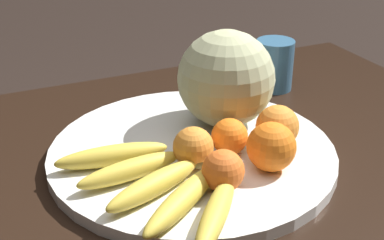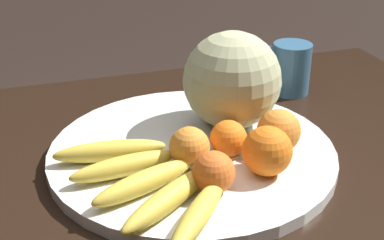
# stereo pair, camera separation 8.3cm
# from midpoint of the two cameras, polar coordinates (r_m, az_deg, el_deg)

# --- Properties ---
(kitchen_table) EXTENTS (1.22, 0.88, 0.73)m
(kitchen_table) POSITION_cam_midpoint_polar(r_m,az_deg,el_deg) (0.88, 1.31, -12.14)
(kitchen_table) COLOR black
(kitchen_table) RESTS_ON ground_plane
(fruit_bowl) EXTENTS (0.46, 0.46, 0.02)m
(fruit_bowl) POSITION_cam_midpoint_polar(r_m,az_deg,el_deg) (0.86, 2.77, -3.55)
(fruit_bowl) COLOR white
(fruit_bowl) RESTS_ON kitchen_table
(melon) EXTENTS (0.17, 0.17, 0.17)m
(melon) POSITION_cam_midpoint_polar(r_m,az_deg,el_deg) (0.90, 6.95, 4.18)
(melon) COLOR #B2B789
(melon) RESTS_ON fruit_bowl
(banana_bunch) EXTENTS (0.23, 0.30, 0.03)m
(banana_bunch) POSITION_cam_midpoint_polar(r_m,az_deg,el_deg) (0.74, -1.57, -6.58)
(banana_bunch) COLOR brown
(banana_bunch) RESTS_ON fruit_bowl
(orange_front_left) EXTENTS (0.07, 0.07, 0.07)m
(orange_front_left) POSITION_cam_midpoint_polar(r_m,az_deg,el_deg) (0.79, 11.05, -3.35)
(orange_front_left) COLOR orange
(orange_front_left) RESTS_ON fruit_bowl
(orange_front_right) EXTENTS (0.06, 0.06, 0.06)m
(orange_front_right) POSITION_cam_midpoint_polar(r_m,az_deg,el_deg) (0.80, 2.74, -3.01)
(orange_front_right) COLOR orange
(orange_front_right) RESTS_ON fruit_bowl
(orange_mid_center) EXTENTS (0.06, 0.06, 0.06)m
(orange_mid_center) POSITION_cam_midpoint_polar(r_m,az_deg,el_deg) (0.74, 5.56, -5.67)
(orange_mid_center) COLOR orange
(orange_mid_center) RESTS_ON fruit_bowl
(orange_back_left) EXTENTS (0.07, 0.07, 0.07)m
(orange_back_left) POSITION_cam_midpoint_polar(r_m,az_deg,el_deg) (0.85, 12.13, -1.31)
(orange_back_left) COLOR orange
(orange_back_left) RESTS_ON fruit_bowl
(orange_back_right) EXTENTS (0.06, 0.06, 0.06)m
(orange_back_right) POSITION_cam_midpoint_polar(r_m,az_deg,el_deg) (0.83, 6.78, -2.05)
(orange_back_right) COLOR orange
(orange_back_right) RESTS_ON fruit_bowl
(produce_tag) EXTENTS (0.08, 0.05, 0.00)m
(produce_tag) POSITION_cam_midpoint_polar(r_m,az_deg,el_deg) (0.82, 5.40, -4.41)
(produce_tag) COLOR white
(produce_tag) RESTS_ON fruit_bowl
(ceramic_mug) EXTENTS (0.10, 0.10, 0.10)m
(ceramic_mug) POSITION_cam_midpoint_polar(r_m,az_deg,el_deg) (1.11, 12.48, 5.41)
(ceramic_mug) COLOR #386689
(ceramic_mug) RESTS_ON kitchen_table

